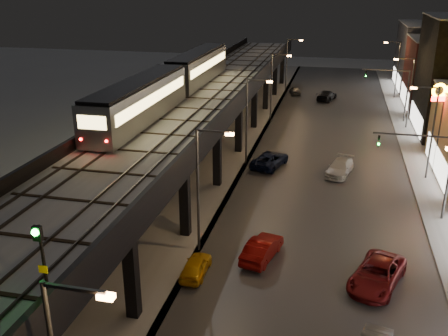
{
  "coord_description": "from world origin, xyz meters",
  "views": [
    {
      "loc": [
        8.1,
        -17.02,
        18.1
      ],
      "look_at": [
        0.28,
        16.65,
        5.0
      ],
      "focal_mm": 40.0,
      "sensor_mm": 36.0,
      "label": 1
    }
  ],
  "objects_px": {
    "car_mid_dark": "(327,96)",
    "car_far_white": "(295,91)",
    "car_taxi": "(196,267)",
    "rail_signal": "(40,248)",
    "subway_train": "(174,81)",
    "car_onc_dark": "(377,275)",
    "car_near_white": "(262,249)",
    "car_onc_white": "(340,168)",
    "car_mid_silver": "(270,160)"
  },
  "relations": [
    {
      "from": "subway_train",
      "to": "rail_signal",
      "type": "height_order",
      "value": "subway_train"
    },
    {
      "from": "car_near_white",
      "to": "car_onc_white",
      "type": "height_order",
      "value": "car_near_white"
    },
    {
      "from": "car_mid_dark",
      "to": "car_far_white",
      "type": "bearing_deg",
      "value": -18.26
    },
    {
      "from": "car_taxi",
      "to": "car_onc_dark",
      "type": "height_order",
      "value": "car_onc_dark"
    },
    {
      "from": "car_near_white",
      "to": "car_onc_white",
      "type": "relative_size",
      "value": 0.93
    },
    {
      "from": "car_taxi",
      "to": "car_onc_white",
      "type": "bearing_deg",
      "value": -113.36
    },
    {
      "from": "subway_train",
      "to": "car_mid_silver",
      "type": "bearing_deg",
      "value": -3.69
    },
    {
      "from": "subway_train",
      "to": "car_onc_dark",
      "type": "height_order",
      "value": "subway_train"
    },
    {
      "from": "car_near_white",
      "to": "car_onc_white",
      "type": "xyz_separation_m",
      "value": [
        4.98,
        17.45,
        -0.04
      ]
    },
    {
      "from": "car_taxi",
      "to": "car_mid_silver",
      "type": "distance_m",
      "value": 21.12
    },
    {
      "from": "rail_signal",
      "to": "car_onc_dark",
      "type": "distance_m",
      "value": 21.17
    },
    {
      "from": "car_near_white",
      "to": "car_mid_dark",
      "type": "distance_m",
      "value": 50.07
    },
    {
      "from": "car_mid_silver",
      "to": "car_onc_dark",
      "type": "height_order",
      "value": "car_onc_dark"
    },
    {
      "from": "subway_train",
      "to": "car_onc_white",
      "type": "relative_size",
      "value": 7.34
    },
    {
      "from": "car_onc_dark",
      "to": "car_onc_white",
      "type": "height_order",
      "value": "car_onc_dark"
    },
    {
      "from": "rail_signal",
      "to": "car_near_white",
      "type": "distance_m",
      "value": 18.69
    },
    {
      "from": "car_near_white",
      "to": "car_onc_dark",
      "type": "relative_size",
      "value": 0.82
    },
    {
      "from": "car_taxi",
      "to": "car_mid_dark",
      "type": "xyz_separation_m",
      "value": [
        6.34,
        52.98,
        0.15
      ]
    },
    {
      "from": "subway_train",
      "to": "car_taxi",
      "type": "bearing_deg",
      "value": -68.65
    },
    {
      "from": "subway_train",
      "to": "car_near_white",
      "type": "relative_size",
      "value": 7.9
    },
    {
      "from": "car_mid_dark",
      "to": "car_onc_dark",
      "type": "bearing_deg",
      "value": 109.85
    },
    {
      "from": "car_taxi",
      "to": "rail_signal",
      "type": "bearing_deg",
      "value": 80.82
    },
    {
      "from": "car_mid_dark",
      "to": "car_far_white",
      "type": "xyz_separation_m",
      "value": [
        -5.28,
        3.36,
        -0.12
      ]
    },
    {
      "from": "subway_train",
      "to": "car_taxi",
      "type": "relative_size",
      "value": 9.93
    },
    {
      "from": "subway_train",
      "to": "car_far_white",
      "type": "relative_size",
      "value": 9.46
    },
    {
      "from": "rail_signal",
      "to": "car_taxi",
      "type": "distance_m",
      "value": 15.34
    },
    {
      "from": "rail_signal",
      "to": "car_mid_silver",
      "type": "bearing_deg",
      "value": 83.42
    },
    {
      "from": "car_mid_silver",
      "to": "car_mid_dark",
      "type": "distance_m",
      "value": 32.26
    },
    {
      "from": "rail_signal",
      "to": "car_onc_white",
      "type": "distance_m",
      "value": 35.88
    },
    {
      "from": "car_mid_dark",
      "to": "rail_signal",
      "type": "bearing_deg",
      "value": 96.95
    },
    {
      "from": "rail_signal",
      "to": "car_near_white",
      "type": "relative_size",
      "value": 0.7
    },
    {
      "from": "car_taxi",
      "to": "car_far_white",
      "type": "distance_m",
      "value": 56.36
    },
    {
      "from": "rail_signal",
      "to": "car_mid_dark",
      "type": "relative_size",
      "value": 0.6
    },
    {
      "from": "car_onc_white",
      "to": "car_onc_dark",
      "type": "bearing_deg",
      "value": -69.17
    },
    {
      "from": "car_taxi",
      "to": "car_near_white",
      "type": "relative_size",
      "value": 0.8
    },
    {
      "from": "subway_train",
      "to": "car_mid_silver",
      "type": "distance_m",
      "value": 12.83
    },
    {
      "from": "car_near_white",
      "to": "rail_signal",
      "type": "bearing_deg",
      "value": 81.99
    },
    {
      "from": "car_mid_silver",
      "to": "car_onc_white",
      "type": "xyz_separation_m",
      "value": [
        7.04,
        -0.62,
        -0.04
      ]
    },
    {
      "from": "car_mid_silver",
      "to": "car_onc_white",
      "type": "height_order",
      "value": "car_mid_silver"
    },
    {
      "from": "rail_signal",
      "to": "car_onc_dark",
      "type": "relative_size",
      "value": 0.57
    },
    {
      "from": "car_near_white",
      "to": "car_mid_dark",
      "type": "relative_size",
      "value": 0.86
    },
    {
      "from": "subway_train",
      "to": "car_onc_dark",
      "type": "relative_size",
      "value": 6.5
    },
    {
      "from": "car_mid_silver",
      "to": "car_onc_white",
      "type": "distance_m",
      "value": 7.07
    },
    {
      "from": "car_taxi",
      "to": "subway_train",
      "type": "bearing_deg",
      "value": -68.55
    },
    {
      "from": "rail_signal",
      "to": "car_onc_dark",
      "type": "bearing_deg",
      "value": 46.44
    },
    {
      "from": "car_mid_dark",
      "to": "car_taxi",
      "type": "bearing_deg",
      "value": 97.43
    },
    {
      "from": "subway_train",
      "to": "rail_signal",
      "type": "relative_size",
      "value": 11.34
    },
    {
      "from": "subway_train",
      "to": "car_near_white",
      "type": "xyz_separation_m",
      "value": [
        12.36,
        -18.73,
        -7.61
      ]
    },
    {
      "from": "rail_signal",
      "to": "car_onc_white",
      "type": "xyz_separation_m",
      "value": [
        10.94,
        33.18,
        -8.16
      ]
    },
    {
      "from": "rail_signal",
      "to": "car_mid_silver",
      "type": "height_order",
      "value": "rail_signal"
    }
  ]
}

